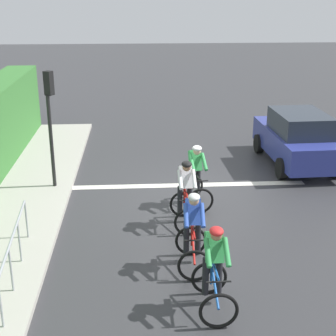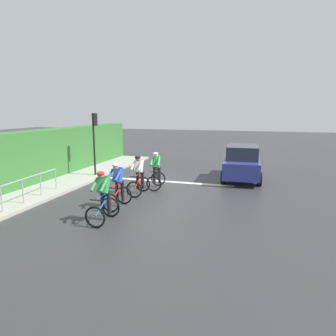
{
  "view_description": "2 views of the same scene",
  "coord_description": "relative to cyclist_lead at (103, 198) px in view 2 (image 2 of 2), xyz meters",
  "views": [
    {
      "loc": [
        1.33,
        12.7,
        5.41
      ],
      "look_at": [
        0.59,
        0.84,
        1.11
      ],
      "focal_mm": 53.45,
      "sensor_mm": 36.0,
      "label": 1
    },
    {
      "loc": [
        -4.62,
        13.59,
        3.51
      ],
      "look_at": [
        -0.67,
        0.58,
        0.95
      ],
      "focal_mm": 33.13,
      "sensor_mm": 36.0,
      "label": 2
    }
  ],
  "objects": [
    {
      "name": "ground_plane",
      "position": [
        -0.06,
        -5.2,
        -0.8
      ],
      "size": [
        80.0,
        80.0,
        0.0
      ],
      "primitive_type": "plane",
      "color": "#333335"
    },
    {
      "name": "sidewalk_kerb",
      "position": [
        4.58,
        -3.2,
        -0.74
      ],
      "size": [
        2.8,
        18.9,
        0.12
      ],
      "primitive_type": "cube",
      "color": "#ADA89E",
      "rests_on": "ground"
    },
    {
      "name": "stone_wall_low",
      "position": [
        5.48,
        -3.2,
        -0.55
      ],
      "size": [
        0.44,
        18.9,
        0.49
      ],
      "primitive_type": "cube",
      "color": "tan",
      "rests_on": "ground"
    },
    {
      "name": "hedge_wall",
      "position": [
        5.78,
        -3.2,
        0.47
      ],
      "size": [
        1.1,
        18.9,
        2.53
      ],
      "primitive_type": "cube",
      "color": "#387533",
      "rests_on": "ground"
    },
    {
      "name": "road_marking_stop_line",
      "position": [
        -0.06,
        -5.94,
        -0.79
      ],
      "size": [
        7.0,
        0.3,
        0.01
      ],
      "primitive_type": "cube",
      "color": "silver",
      "rests_on": "ground"
    },
    {
      "name": "cyclist_lead",
      "position": [
        0.0,
        0.0,
        0.0
      ],
      "size": [
        0.7,
        1.09,
        1.66
      ],
      "color": "black",
      "rests_on": "ground"
    },
    {
      "name": "cyclist_second",
      "position": [
        0.21,
        -1.45,
        0.0
      ],
      "size": [
        0.72,
        1.1,
        1.66
      ],
      "color": "black",
      "rests_on": "ground"
    },
    {
      "name": "cyclist_mid",
      "position": [
        0.17,
        -3.38,
        0.0
      ],
      "size": [
        0.71,
        1.1,
        1.66
      ],
      "color": "black",
      "rests_on": "ground"
    },
    {
      "name": "cyclist_fourth",
      "position": [
        -0.2,
        -4.55,
        0.0
      ],
      "size": [
        0.82,
        1.16,
        1.66
      ],
      "color": "black",
      "rests_on": "ground"
    },
    {
      "name": "car_navy",
      "position": [
        -3.79,
        -7.56,
        0.08
      ],
      "size": [
        2.01,
        4.16,
        1.76
      ],
      "color": "navy",
      "rests_on": "ground"
    },
    {
      "name": "traffic_light_near_crossing",
      "position": [
        3.63,
        -5.9,
        1.43
      ],
      "size": [
        0.27,
        0.29,
        3.34
      ],
      "color": "black",
      "rests_on": "ground"
    },
    {
      "name": "pedestrian_railing_kerbside",
      "position": [
        3.68,
        -1.15,
        -0.02
      ],
      "size": [
        0.28,
        3.23,
        1.03
      ],
      "color": "#999EA3",
      "rests_on": "ground"
    }
  ]
}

